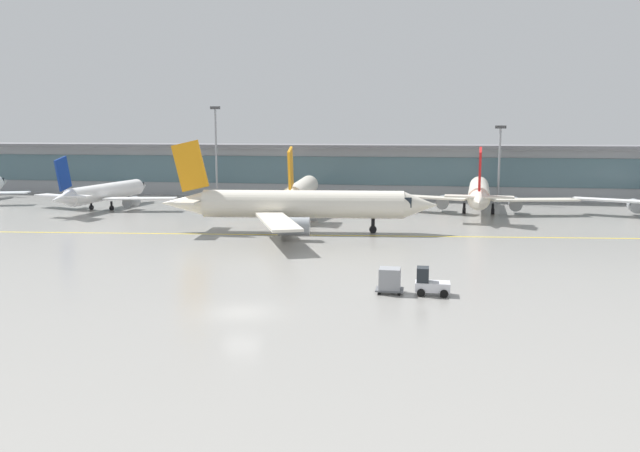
{
  "coord_description": "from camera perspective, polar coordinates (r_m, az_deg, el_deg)",
  "views": [
    {
      "loc": [
        12.76,
        -41.98,
        12.41
      ],
      "look_at": [
        1.82,
        20.77,
        3.0
      ],
      "focal_mm": 36.92,
      "sensor_mm": 36.0,
      "label": 1
    }
  ],
  "objects": [
    {
      "name": "cargo_dolly_lead",
      "position": [
        50.49,
        6.07,
        -4.64
      ],
      "size": [
        2.11,
        1.61,
        1.94
      ],
      "rotation": [
        0.0,
        0.0,
        0.01
      ],
      "color": "#595B60",
      "rests_on": "ground_plane"
    },
    {
      "name": "ground_plane",
      "position": [
        45.6,
        -6.81,
        -7.45
      ],
      "size": [
        400.0,
        400.0,
        0.0
      ],
      "primitive_type": "plane",
      "color": "gray"
    },
    {
      "name": "apron_light_mast_2",
      "position": [
        113.93,
        15.29,
        5.48
      ],
      "size": [
        1.8,
        0.36,
        12.99
      ],
      "color": "gray",
      "rests_on": "ground_plane"
    },
    {
      "name": "baggage_tug",
      "position": [
        50.45,
        9.49,
        -4.91
      ],
      "size": [
        2.61,
        1.63,
        2.1
      ],
      "rotation": [
        0.0,
        0.0,
        0.01
      ],
      "color": "silver",
      "rests_on": "ground_plane"
    },
    {
      "name": "apron_light_mast_1",
      "position": [
        119.79,
        -9.0,
        6.62
      ],
      "size": [
        1.8,
        0.36,
        16.39
      ],
      "color": "gray",
      "rests_on": "ground_plane"
    },
    {
      "name": "gate_airplane_2",
      "position": [
        100.2,
        -1.64,
        3.03
      ],
      "size": [
        28.27,
        30.51,
        10.1
      ],
      "rotation": [
        0.0,
        0.0,
        1.65
      ],
      "color": "silver",
      "rests_on": "ground_plane"
    },
    {
      "name": "gate_airplane_3",
      "position": [
        100.93,
        13.61,
        2.84
      ],
      "size": [
        28.31,
        30.5,
        10.1
      ],
      "rotation": [
        0.0,
        0.0,
        1.51
      ],
      "color": "silver",
      "rests_on": "ground_plane"
    },
    {
      "name": "taxiway_centreline_stripe",
      "position": [
        77.72,
        -1.77,
        -0.78
      ],
      "size": [
        109.4,
        12.16,
        0.01
      ],
      "primitive_type": "cube",
      "rotation": [
        0.0,
        0.0,
        0.11
      ],
      "color": "yellow",
      "rests_on": "ground_plane"
    },
    {
      "name": "terminal_concourse",
      "position": [
        122.64,
        3.91,
        4.88
      ],
      "size": [
        216.9,
        11.0,
        9.6
      ],
      "color": "#9EA3A8",
      "rests_on": "ground_plane"
    },
    {
      "name": "taxiing_regional_jet",
      "position": [
        79.25,
        -1.8,
        1.83
      ],
      "size": [
        33.65,
        31.11,
        11.14
      ],
      "rotation": [
        0.0,
        0.0,
        0.11
      ],
      "color": "silver",
      "rests_on": "ground_plane"
    },
    {
      "name": "gate_airplane_1",
      "position": [
        107.97,
        -18.13,
        2.78
      ],
      "size": [
        24.3,
        26.2,
        8.67
      ],
      "rotation": [
        0.0,
        0.0,
        1.5
      ],
      "color": "white",
      "rests_on": "ground_plane"
    }
  ]
}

